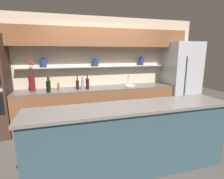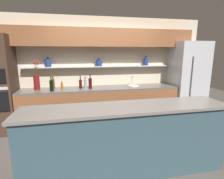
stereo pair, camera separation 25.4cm
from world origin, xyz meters
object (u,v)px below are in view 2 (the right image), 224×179
object	(u,v)px
flower_vase	(37,81)
bottle_wine_5	(90,83)
refrigerator	(187,81)
bottle_sauce_4	(62,86)
bottle_spirit_0	(53,84)
bottle_wine_2	(81,84)
bottle_spirit_3	(85,84)
sink_fixture	(133,85)
bottle_wine_1	(51,86)

from	to	relation	value
flower_vase	bottle_wine_5	distance (m)	1.20
refrigerator	bottle_sauce_4	bearing A→B (deg)	179.01
refrigerator	bottle_spirit_0	world-z (taller)	refrigerator
flower_vase	bottle_spirit_0	bearing A→B (deg)	3.97
bottle_wine_2	refrigerator	bearing A→B (deg)	-0.86
flower_vase	bottle_spirit_3	distance (m)	1.09
sink_fixture	bottle_wine_5	xyz separation A→B (m)	(-1.07, -0.08, 0.10)
refrigerator	sink_fixture	world-z (taller)	refrigerator
sink_fixture	flower_vase	bearing A→B (deg)	178.52
bottle_spirit_0	bottle_wine_1	distance (m)	0.26
sink_fixture	bottle_wine_5	bearing A→B (deg)	-175.86
refrigerator	bottle_spirit_0	xyz separation A→B (m)	(-3.39, 0.13, 0.04)
bottle_wine_1	bottle_sauce_4	bearing A→B (deg)	41.97
flower_vase	bottle_spirit_0	distance (m)	0.36
refrigerator	bottle_wine_2	xyz separation A→B (m)	(-2.77, 0.04, 0.02)
bottle_wine_2	bottle_spirit_3	size ratio (longest dim) A/B	1.07
flower_vase	bottle_wine_5	bearing A→B (deg)	-6.53
bottle_wine_2	bottle_spirit_3	bearing A→B (deg)	-32.76
bottle_wine_2	bottle_spirit_0	bearing A→B (deg)	171.69
flower_vase	bottle_wine_1	world-z (taller)	flower_vase
sink_fixture	bottle_spirit_3	world-z (taller)	bottle_spirit_3
bottle_wine_2	bottle_wine_5	size ratio (longest dim) A/B	0.87
bottle_wine_2	bottle_wine_5	bearing A→B (deg)	-17.70
bottle_wine_5	bottle_spirit_0	bearing A→B (deg)	169.15
bottle_wine_1	bottle_sauce_4	xyz separation A→B (m)	(0.20, 0.18, -0.06)
sink_fixture	bottle_wine_1	xyz separation A→B (m)	(-1.92, -0.18, 0.10)
refrigerator	flower_vase	size ratio (longest dim) A/B	3.03
sink_fixture	refrigerator	bearing A→B (deg)	-1.89
refrigerator	bottle_wine_2	world-z (taller)	refrigerator
flower_vase	sink_fixture	world-z (taller)	flower_vase
refrigerator	sink_fixture	xyz separation A→B (m)	(-1.48, 0.05, -0.06)
refrigerator	bottle_sauce_4	distance (m)	3.20
sink_fixture	bottle_sauce_4	bearing A→B (deg)	179.79
refrigerator	sink_fixture	bearing A→B (deg)	178.11
refrigerator	bottle_spirit_3	bearing A→B (deg)	-179.36
sink_fixture	bottle_wine_5	size ratio (longest dim) A/B	0.86
bottle_wine_1	bottle_wine_5	distance (m)	0.85
sink_fixture	bottle_wine_2	distance (m)	1.30
bottle_wine_1	bottle_wine_2	bearing A→B (deg)	15.21
refrigerator	bottle_wine_1	size ratio (longest dim) A/B	6.09
bottle_spirit_3	flower_vase	bearing A→B (deg)	172.77
bottle_spirit_3	bottle_wine_2	bearing A→B (deg)	147.24
bottle_wine_5	refrigerator	bearing A→B (deg)	0.65
bottle_spirit_3	bottle_sauce_4	bearing A→B (deg)	170.96
bottle_wine_5	sink_fixture	bearing A→B (deg)	4.14
bottle_wine_2	bottle_spirit_3	xyz separation A→B (m)	(0.11, -0.07, 0.01)
flower_vase	bottle_spirit_0	xyz separation A→B (m)	(0.35, 0.02, -0.07)
refrigerator	bottle_wine_2	bearing A→B (deg)	179.14
sink_fixture	bottle_spirit_3	bearing A→B (deg)	-176.21
bottle_wine_2	bottle_wine_5	world-z (taller)	bottle_wine_5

